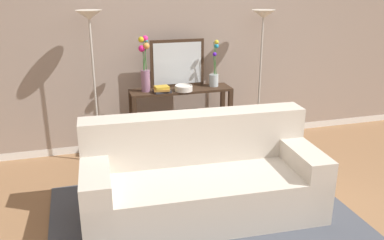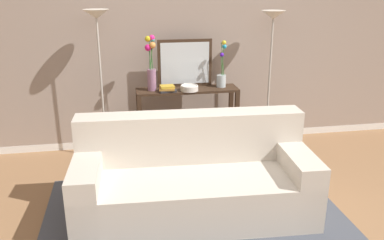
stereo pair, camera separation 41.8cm
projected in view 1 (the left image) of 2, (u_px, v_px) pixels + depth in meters
name	position (u px, v px, depth m)	size (l,w,h in m)	color
back_wall	(181.00, 28.00, 4.98)	(12.00, 0.15, 2.96)	white
area_rug	(206.00, 220.00, 3.64)	(2.69, 1.96, 0.01)	#474C56
couch	(201.00, 181.00, 3.68)	(2.12, 0.97, 0.88)	beige
console_table	(181.00, 110.00, 4.90)	(1.20, 0.32, 0.81)	#382619
floor_lamp_left	(91.00, 46.00, 4.37)	(0.28, 0.28, 1.73)	#B7B2A8
floor_lamp_right	(262.00, 41.00, 4.90)	(0.28, 0.28, 1.70)	#B7B2A8
wall_mirror	(177.00, 63.00, 4.83)	(0.65, 0.02, 0.56)	#382619
vase_tall_flowers	(145.00, 67.00, 4.61)	(0.12, 0.13, 0.63)	gray
vase_short_flowers	(214.00, 74.00, 4.89)	(0.11, 0.12, 0.56)	silver
fruit_bowl	(184.00, 88.00, 4.72)	(0.21, 0.21, 0.07)	silver
book_stack	(162.00, 90.00, 4.65)	(0.20, 0.17, 0.07)	#2D2D33
book_row_under_console	(153.00, 151.00, 4.96)	(0.27, 0.18, 0.13)	#236033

